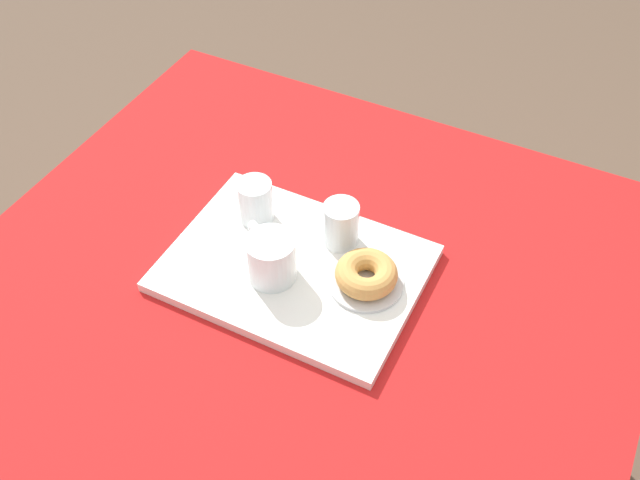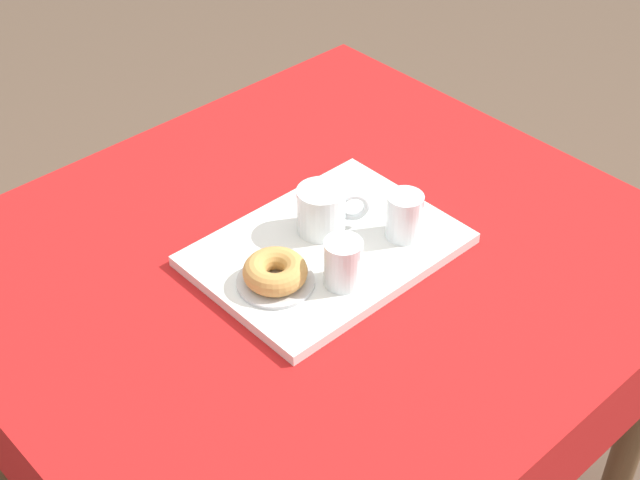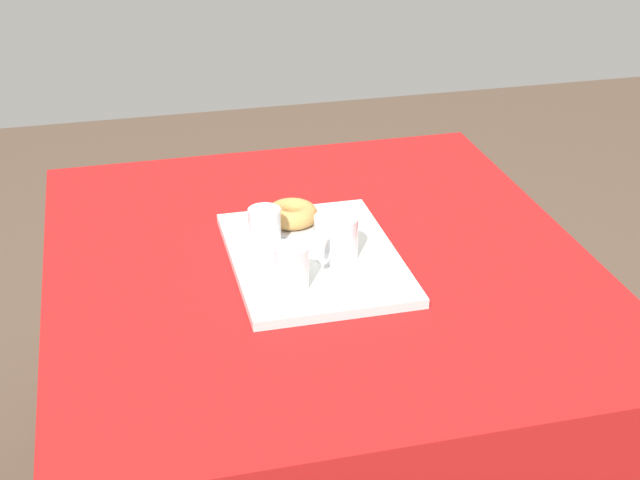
{
  "view_description": "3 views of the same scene",
  "coord_description": "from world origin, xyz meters",
  "px_view_note": "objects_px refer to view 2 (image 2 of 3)",
  "views": [
    {
      "loc": [
        -0.41,
        0.72,
        1.72
      ],
      "look_at": [
        -0.01,
        -0.06,
        0.79
      ],
      "focal_mm": 40.44,
      "sensor_mm": 36.0,
      "label": 1
    },
    {
      "loc": [
        -0.84,
        -0.92,
        1.79
      ],
      "look_at": [
        -0.01,
        -0.03,
        0.79
      ],
      "focal_mm": 51.64,
      "sensor_mm": 36.0,
      "label": 2
    },
    {
      "loc": [
        1.59,
        -0.39,
        1.63
      ],
      "look_at": [
        0.05,
        -0.01,
        0.8
      ],
      "focal_mm": 51.69,
      "sensor_mm": 36.0,
      "label": 3
    }
  ],
  "objects_px": {
    "water_glass_far": "(404,218)",
    "water_glass_near": "(343,265)",
    "dining_table": "(314,292)",
    "serving_tray": "(327,249)",
    "tea_mug_left": "(322,211)",
    "donut_plate_left": "(276,282)",
    "sugar_donut_left": "(275,271)"
  },
  "relations": [
    {
      "from": "water_glass_far",
      "to": "sugar_donut_left",
      "type": "bearing_deg",
      "value": 167.53
    },
    {
      "from": "dining_table",
      "to": "serving_tray",
      "type": "bearing_deg",
      "value": -37.23
    },
    {
      "from": "tea_mug_left",
      "to": "donut_plate_left",
      "type": "bearing_deg",
      "value": -161.04
    },
    {
      "from": "donut_plate_left",
      "to": "sugar_donut_left",
      "type": "xyz_separation_m",
      "value": [
        0.0,
        0.0,
        0.02
      ]
    },
    {
      "from": "donut_plate_left",
      "to": "sugar_donut_left",
      "type": "bearing_deg",
      "value": 0.0
    },
    {
      "from": "donut_plate_left",
      "to": "water_glass_far",
      "type": "bearing_deg",
      "value": -12.47
    },
    {
      "from": "tea_mug_left",
      "to": "donut_plate_left",
      "type": "distance_m",
      "value": 0.17
    },
    {
      "from": "serving_tray",
      "to": "donut_plate_left",
      "type": "xyz_separation_m",
      "value": [
        -0.13,
        -0.02,
        0.01
      ]
    },
    {
      "from": "dining_table",
      "to": "water_glass_near",
      "type": "relative_size",
      "value": 13.91
    },
    {
      "from": "dining_table",
      "to": "donut_plate_left",
      "type": "bearing_deg",
      "value": -165.47
    },
    {
      "from": "water_glass_far",
      "to": "donut_plate_left",
      "type": "bearing_deg",
      "value": 167.53
    },
    {
      "from": "dining_table",
      "to": "water_glass_far",
      "type": "height_order",
      "value": "water_glass_far"
    },
    {
      "from": "water_glass_far",
      "to": "sugar_donut_left",
      "type": "xyz_separation_m",
      "value": [
        -0.25,
        0.06,
        -0.01
      ]
    },
    {
      "from": "water_glass_far",
      "to": "tea_mug_left",
      "type": "bearing_deg",
      "value": 130.82
    },
    {
      "from": "serving_tray",
      "to": "donut_plate_left",
      "type": "height_order",
      "value": "donut_plate_left"
    },
    {
      "from": "serving_tray",
      "to": "tea_mug_left",
      "type": "distance_m",
      "value": 0.07
    },
    {
      "from": "serving_tray",
      "to": "donut_plate_left",
      "type": "distance_m",
      "value": 0.13
    },
    {
      "from": "serving_tray",
      "to": "water_glass_near",
      "type": "xyz_separation_m",
      "value": [
        -0.05,
        -0.09,
        0.05
      ]
    },
    {
      "from": "sugar_donut_left",
      "to": "water_glass_near",
      "type": "bearing_deg",
      "value": -41.15
    },
    {
      "from": "water_glass_near",
      "to": "water_glass_far",
      "type": "distance_m",
      "value": 0.17
    },
    {
      "from": "dining_table",
      "to": "donut_plate_left",
      "type": "relative_size",
      "value": 9.04
    },
    {
      "from": "water_glass_near",
      "to": "sugar_donut_left",
      "type": "bearing_deg",
      "value": 138.85
    },
    {
      "from": "water_glass_near",
      "to": "water_glass_far",
      "type": "bearing_deg",
      "value": 6.23
    },
    {
      "from": "dining_table",
      "to": "water_glass_near",
      "type": "xyz_separation_m",
      "value": [
        -0.03,
        -0.1,
        0.15
      ]
    },
    {
      "from": "tea_mug_left",
      "to": "water_glass_near",
      "type": "relative_size",
      "value": 1.39
    },
    {
      "from": "water_glass_far",
      "to": "water_glass_near",
      "type": "bearing_deg",
      "value": -173.77
    },
    {
      "from": "tea_mug_left",
      "to": "donut_plate_left",
      "type": "xyz_separation_m",
      "value": [
        -0.16,
        -0.05,
        -0.04
      ]
    },
    {
      "from": "dining_table",
      "to": "tea_mug_left",
      "type": "bearing_deg",
      "value": 29.72
    },
    {
      "from": "tea_mug_left",
      "to": "water_glass_near",
      "type": "xyz_separation_m",
      "value": [
        -0.07,
        -0.13,
        -0.0
      ]
    },
    {
      "from": "dining_table",
      "to": "sugar_donut_left",
      "type": "height_order",
      "value": "sugar_donut_left"
    },
    {
      "from": "tea_mug_left",
      "to": "water_glass_far",
      "type": "height_order",
      "value": "same"
    },
    {
      "from": "tea_mug_left",
      "to": "water_glass_far",
      "type": "bearing_deg",
      "value": -49.18
    }
  ]
}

